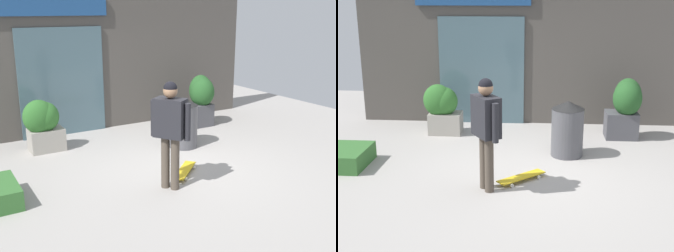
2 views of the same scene
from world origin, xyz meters
The scene contains 7 objects.
ground_plane centered at (0.00, 0.00, 0.00)m, with size 12.00×12.00×0.00m, color #9E9993.
building_facade centered at (-0.04, 3.08, 1.80)m, with size 7.28×0.31×3.64m.
skateboarder centered at (-0.50, -0.63, 1.00)m, with size 0.47×0.55×1.64m.
skateboard centered at (-0.01, -0.27, 0.06)m, with size 0.74×0.69×0.08m.
planter_box_left centered at (1.90, 2.03, 0.65)m, with size 0.66×0.63×1.17m.
planter_box_right centered at (-1.70, 2.07, 0.57)m, with size 0.74×0.53×1.02m.
trash_bin centered at (0.73, 0.93, 0.49)m, with size 0.57×0.57×0.98m.
Camera 1 is at (-3.52, -5.64, 2.65)m, focal length 44.53 mm.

